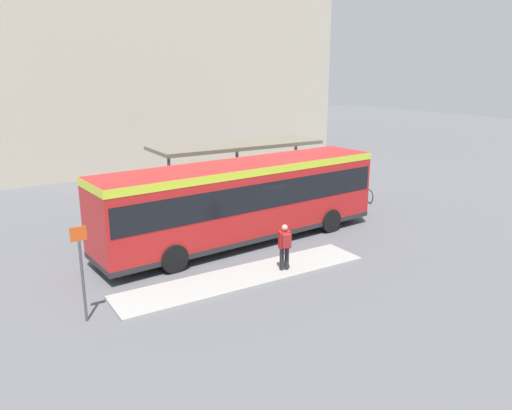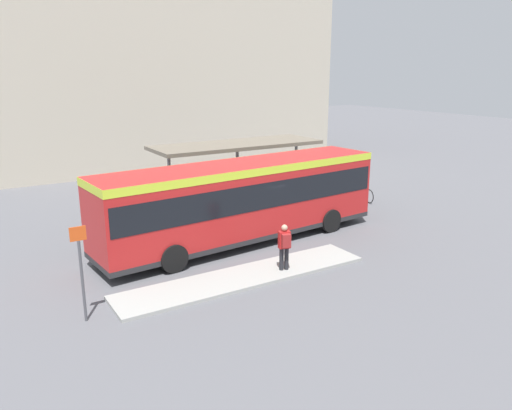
# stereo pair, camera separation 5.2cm
# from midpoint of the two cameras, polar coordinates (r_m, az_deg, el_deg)

# --- Properties ---
(ground_plane) EXTENTS (120.00, 120.00, 0.00)m
(ground_plane) POSITION_cam_midpoint_polar(r_m,az_deg,el_deg) (20.69, -1.38, -4.20)
(ground_plane) COLOR #5B5B60
(curb_island) EXTENTS (9.05, 1.80, 0.12)m
(curb_island) POSITION_cam_midpoint_polar(r_m,az_deg,el_deg) (17.15, -1.21, -8.21)
(curb_island) COLOR #9E9E99
(curb_island) RESTS_ON ground_plane
(city_bus) EXTENTS (12.44, 3.50, 3.30)m
(city_bus) POSITION_cam_midpoint_polar(r_m,az_deg,el_deg) (20.14, -1.39, 0.96)
(city_bus) COLOR red
(city_bus) RESTS_ON ground_plane
(pedestrian_waiting) EXTENTS (0.46, 0.50, 1.65)m
(pedestrian_waiting) POSITION_cam_midpoint_polar(r_m,az_deg,el_deg) (17.24, 3.38, -4.52)
(pedestrian_waiting) COLOR #232328
(pedestrian_waiting) RESTS_ON curb_island
(bicycle_orange) EXTENTS (0.48, 1.77, 0.76)m
(bicycle_orange) POSITION_cam_midpoint_polar(r_m,az_deg,el_deg) (27.56, 12.23, 1.24)
(bicycle_orange) COLOR black
(bicycle_orange) RESTS_ON ground_plane
(bicycle_yellow) EXTENTS (0.48, 1.65, 0.71)m
(bicycle_yellow) POSITION_cam_midpoint_polar(r_m,az_deg,el_deg) (27.83, 10.51, 1.41)
(bicycle_yellow) COLOR black
(bicycle_yellow) RESTS_ON ground_plane
(station_shelter) EXTENTS (8.66, 2.95, 3.32)m
(station_shelter) POSITION_cam_midpoint_polar(r_m,az_deg,el_deg) (25.26, -2.11, 6.71)
(station_shelter) COLOR #706656
(station_shelter) RESTS_ON ground_plane
(platform_sign) EXTENTS (0.44, 0.08, 2.80)m
(platform_sign) POSITION_cam_midpoint_polar(r_m,az_deg,el_deg) (14.65, -19.24, -6.98)
(platform_sign) COLOR #4C4C51
(platform_sign) RESTS_ON ground_plane
(station_building) EXTENTS (25.11, 12.78, 14.76)m
(station_building) POSITION_cam_midpoint_polar(r_m,az_deg,el_deg) (41.42, -11.61, 15.62)
(station_building) COLOR #BCB29E
(station_building) RESTS_ON ground_plane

